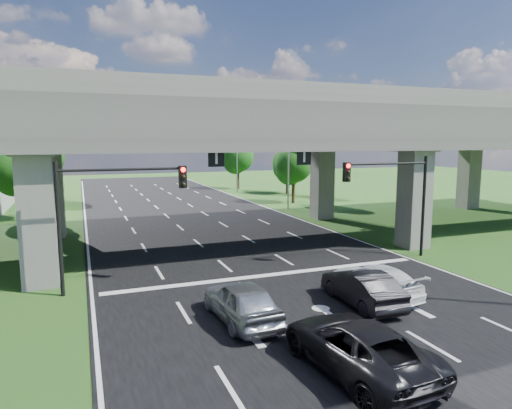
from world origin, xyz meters
TOP-DOWN VIEW (x-y plane):
  - ground at (0.00, 0.00)m, footprint 160.00×160.00m
  - road at (0.00, 10.00)m, footprint 18.00×120.00m
  - overpass at (0.00, 12.00)m, footprint 80.00×15.00m
  - signal_right at (7.82, 3.94)m, footprint 5.76×0.54m
  - signal_left at (-7.82, 3.94)m, footprint 5.76×0.54m
  - streetlight_far at (10.10, 24.00)m, footprint 3.38×0.25m
  - streetlight_beyond at (10.10, 40.00)m, footprint 3.38×0.25m
  - tree_left_near at (-13.95, 26.00)m, footprint 4.50×4.50m
  - tree_left_far at (-12.95, 42.00)m, footprint 4.80×4.80m
  - tree_right_near at (13.05, 28.00)m, footprint 4.20×4.20m
  - tree_right_mid at (16.05, 36.00)m, footprint 3.91×3.90m
  - tree_right_far at (12.05, 44.00)m, footprint 4.50×4.50m
  - car_silver at (-3.50, -1.69)m, footprint 2.10×4.75m
  - car_dark at (1.80, -1.86)m, footprint 1.76×4.58m
  - car_white at (3.01, -1.05)m, footprint 2.53×4.98m
  - car_trailing at (-1.54, -6.54)m, footprint 2.98×5.75m

SIDE VIEW (x-z plane):
  - ground at x=0.00m, z-range 0.00..0.00m
  - road at x=0.00m, z-range 0.00..0.03m
  - car_white at x=3.01m, z-range 0.03..1.41m
  - car_dark at x=1.80m, z-range 0.03..1.52m
  - car_trailing at x=-1.54m, z-range 0.03..1.58m
  - car_silver at x=-3.50m, z-range 0.03..1.62m
  - tree_right_mid at x=16.05m, z-range 0.79..7.55m
  - signal_right at x=7.82m, z-range 1.19..7.19m
  - signal_left at x=-7.82m, z-range 1.19..7.19m
  - tree_right_near at x=13.05m, z-range 0.86..8.14m
  - tree_left_near at x=-13.95m, z-range 0.92..8.72m
  - tree_right_far at x=12.05m, z-range 0.92..8.72m
  - tree_left_far at x=-12.95m, z-range 0.98..9.30m
  - streetlight_far at x=10.10m, z-range 0.85..10.85m
  - streetlight_beyond at x=10.10m, z-range 0.85..10.85m
  - overpass at x=0.00m, z-range 2.92..12.92m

